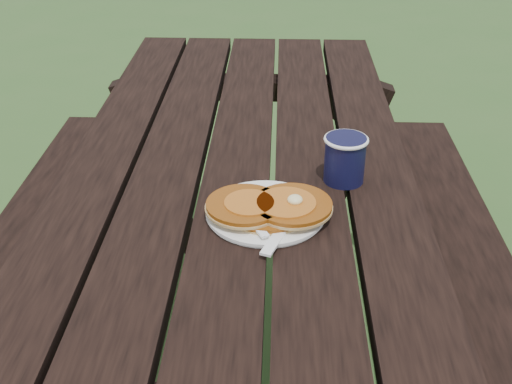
{
  "coord_description": "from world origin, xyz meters",
  "views": [
    {
      "loc": [
        0.09,
        -1.23,
        1.41
      ],
      "look_at": [
        0.05,
        -0.21,
        0.8
      ],
      "focal_mm": 45.0,
      "sensor_mm": 36.0,
      "label": 1
    }
  ],
  "objects_px": {
    "coffee_cup": "(345,157)",
    "pancake_stack": "(270,207)",
    "picnic_table": "(240,299)",
    "plate": "(266,213)"
  },
  "relations": [
    {
      "from": "picnic_table",
      "to": "coffee_cup",
      "type": "bearing_deg",
      "value": -16.59
    },
    {
      "from": "picnic_table",
      "to": "plate",
      "type": "bearing_deg",
      "value": -72.3
    },
    {
      "from": "picnic_table",
      "to": "coffee_cup",
      "type": "distance_m",
      "value": 0.5
    },
    {
      "from": "pancake_stack",
      "to": "coffee_cup",
      "type": "relative_size",
      "value": 2.4
    },
    {
      "from": "pancake_stack",
      "to": "plate",
      "type": "bearing_deg",
      "value": 127.79
    },
    {
      "from": "coffee_cup",
      "to": "pancake_stack",
      "type": "bearing_deg",
      "value": -134.92
    },
    {
      "from": "picnic_table",
      "to": "pancake_stack",
      "type": "height_order",
      "value": "pancake_stack"
    },
    {
      "from": "picnic_table",
      "to": "plate",
      "type": "relative_size",
      "value": 8.14
    },
    {
      "from": "coffee_cup",
      "to": "picnic_table",
      "type": "bearing_deg",
      "value": 163.41
    },
    {
      "from": "picnic_table",
      "to": "pancake_stack",
      "type": "bearing_deg",
      "value": -71.15
    }
  ]
}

